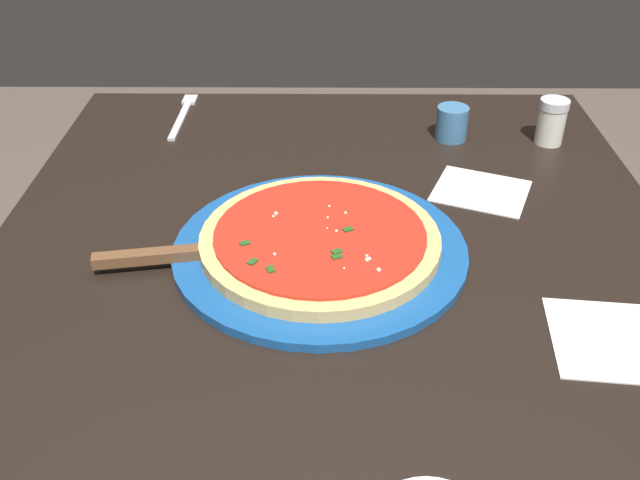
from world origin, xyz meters
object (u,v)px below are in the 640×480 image
(serving_plate, at_px, (320,249))
(cup_small_sauce, at_px, (452,123))
(parmesan_shaker, at_px, (552,121))
(napkin_folded_right, at_px, (481,191))
(fork, at_px, (183,114))
(pizza_server, at_px, (181,255))
(pizza, at_px, (320,239))
(napkin_loose_left, at_px, (616,340))

(serving_plate, bearing_deg, cup_small_sauce, -32.49)
(cup_small_sauce, height_order, parmesan_shaker, parmesan_shaker)
(napkin_folded_right, bearing_deg, fork, 60.67)
(pizza_server, bearing_deg, napkin_folded_right, -65.02)
(serving_plate, relative_size, pizza_server, 1.65)
(pizza, bearing_deg, fork, 29.83)
(pizza, distance_m, fork, 0.49)
(serving_plate, xyz_separation_m, parmesan_shaker, (0.32, -0.37, 0.03))
(serving_plate, xyz_separation_m, fork, (0.42, 0.24, -0.00))
(serving_plate, xyz_separation_m, pizza, (-0.00, 0.00, 0.02))
(pizza, distance_m, napkin_loose_left, 0.36)
(fork, bearing_deg, serving_plate, -150.17)
(cup_small_sauce, bearing_deg, fork, 78.68)
(serving_plate, distance_m, napkin_loose_left, 0.36)
(pizza, bearing_deg, cup_small_sauce, -32.49)
(cup_small_sauce, bearing_deg, napkin_loose_left, -167.95)
(parmesan_shaker, bearing_deg, napkin_folded_right, 139.55)
(napkin_folded_right, height_order, parmesan_shaker, parmesan_shaker)
(cup_small_sauce, xyz_separation_m, fork, (0.09, 0.46, -0.02))
(napkin_folded_right, bearing_deg, parmesan_shaker, -40.45)
(pizza, relative_size, pizza_server, 1.34)
(pizza, height_order, fork, pizza)
(pizza, relative_size, napkin_folded_right, 2.34)
(cup_small_sauce, relative_size, napkin_loose_left, 0.40)
(cup_small_sauce, distance_m, napkin_loose_left, 0.51)
(serving_plate, relative_size, fork, 1.98)
(cup_small_sauce, distance_m, fork, 0.46)
(parmesan_shaker, bearing_deg, fork, 80.24)
(serving_plate, bearing_deg, pizza, 168.94)
(napkin_folded_right, xyz_separation_m, parmesan_shaker, (0.16, -0.14, 0.04))
(pizza_server, height_order, fork, pizza_server)
(pizza_server, distance_m, cup_small_sauce, 0.53)
(pizza_server, height_order, napkin_folded_right, pizza_server)
(fork, bearing_deg, napkin_loose_left, -136.28)
(pizza, xyz_separation_m, napkin_folded_right, (0.16, -0.23, -0.02))
(parmesan_shaker, bearing_deg, napkin_loose_left, 174.00)
(fork, bearing_deg, cup_small_sauce, -101.32)
(pizza_server, bearing_deg, parmesan_shaker, -57.11)
(parmesan_shaker, bearing_deg, cup_small_sauce, 84.86)
(pizza, height_order, cup_small_sauce, cup_small_sauce)
(serving_plate, relative_size, napkin_folded_right, 2.88)
(fork, height_order, parmesan_shaker, parmesan_shaker)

